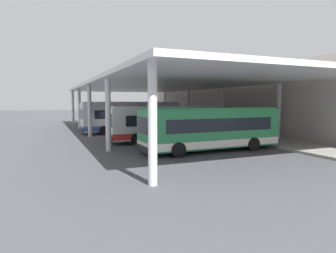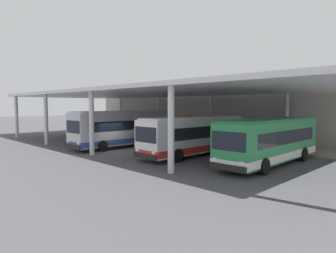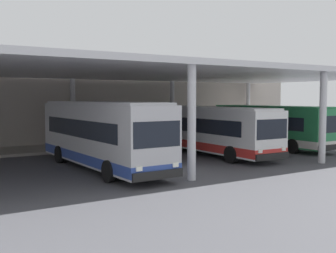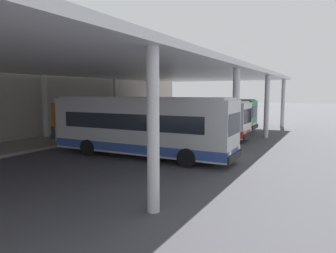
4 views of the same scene
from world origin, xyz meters
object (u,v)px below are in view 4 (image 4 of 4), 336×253
object	(u,v)px
bench_waiting	(88,128)
banner_sign	(56,117)
bus_nearest_bay	(141,126)
bus_middle_bay	(204,114)
bus_second_bay	(186,118)
trash_bin	(54,132)

from	to	relation	value
bench_waiting	banner_sign	distance (m)	4.60
bus_nearest_bay	bus_middle_bay	size ratio (longest dim) A/B	1.08
bus_second_bay	bus_middle_bay	xyz separation A→B (m)	(6.13, 0.88, 0.00)
trash_bin	bus_second_bay	bearing A→B (deg)	-53.15
bus_middle_bay	banner_sign	bearing A→B (deg)	153.73
bench_waiting	bus_middle_bay	bearing A→B (deg)	-39.56
bus_middle_bay	bench_waiting	bearing A→B (deg)	140.44
bus_second_bay	bench_waiting	distance (m)	8.91
bench_waiting	trash_bin	distance (m)	3.53
bench_waiting	trash_bin	world-z (taller)	trash_bin
bus_second_bay	bench_waiting	world-z (taller)	bus_second_bay
trash_bin	bus_middle_bay	bearing A→B (deg)	-31.51
bus_middle_bay	trash_bin	world-z (taller)	bus_middle_bay
bus_middle_bay	banner_sign	size ratio (longest dim) A/B	3.30
trash_bin	banner_sign	world-z (taller)	banner_sign
bus_nearest_bay	bus_second_bay	xyz separation A→B (m)	(8.31, 0.92, -0.19)
trash_bin	banner_sign	size ratio (longest dim) A/B	0.31
bus_nearest_bay	bench_waiting	distance (m)	10.80
banner_sign	trash_bin	bearing A→B (deg)	54.27
bus_middle_bay	bus_second_bay	bearing A→B (deg)	-171.81
bus_second_bay	bus_nearest_bay	bearing A→B (deg)	-173.65
bus_middle_bay	trash_bin	size ratio (longest dim) A/B	10.77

